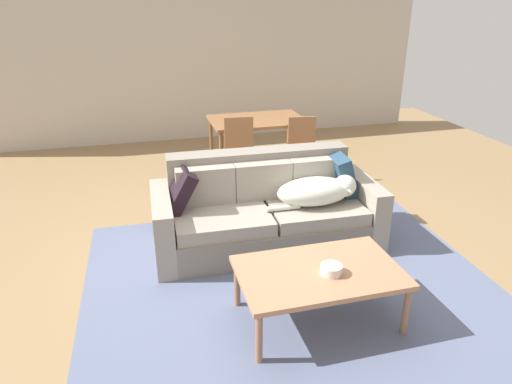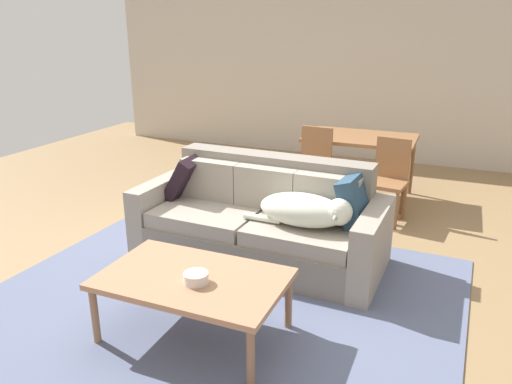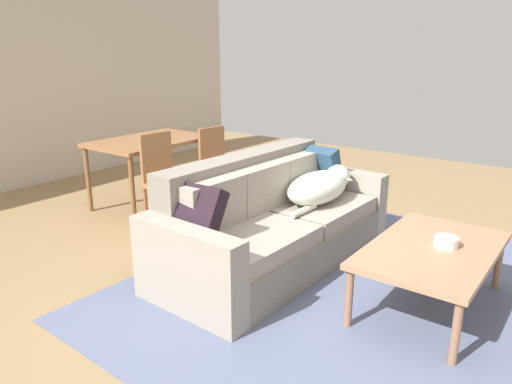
# 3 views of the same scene
# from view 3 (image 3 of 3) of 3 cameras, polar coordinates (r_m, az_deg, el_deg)

# --- Properties ---
(ground_plane) EXTENTS (10.00, 10.00, 0.00)m
(ground_plane) POSITION_cam_3_polar(r_m,az_deg,el_deg) (3.92, 1.32, -9.51)
(ground_plane) COLOR #93754F
(area_rug) EXTENTS (3.59, 3.20, 0.01)m
(area_rug) POSITION_cam_3_polar(r_m,az_deg,el_deg) (3.72, 13.06, -11.41)
(area_rug) COLOR slate
(area_rug) RESTS_ON ground
(couch) EXTENTS (2.22, 1.00, 0.89)m
(couch) POSITION_cam_3_polar(r_m,az_deg,el_deg) (3.97, 1.72, -3.81)
(couch) COLOR gray
(couch) RESTS_ON ground
(dog_on_left_cushion) EXTENTS (0.91, 0.40, 0.28)m
(dog_on_left_cushion) POSITION_cam_3_polar(r_m,az_deg,el_deg) (4.18, 7.67, 0.68)
(dog_on_left_cushion) COLOR silver
(dog_on_left_cushion) RESTS_ON couch
(throw_pillow_by_left_arm) EXTENTS (0.33, 0.43, 0.42)m
(throw_pillow_by_left_arm) POSITION_cam_3_polar(r_m,az_deg,el_deg) (3.33, -7.49, -2.68)
(throw_pillow_by_left_arm) COLOR black
(throw_pillow_by_left_arm) RESTS_ON couch
(throw_pillow_by_right_arm) EXTENTS (0.29, 0.44, 0.44)m
(throw_pillow_by_right_arm) POSITION_cam_3_polar(r_m,az_deg,el_deg) (4.56, 7.46, 2.73)
(throw_pillow_by_right_arm) COLOR navy
(throw_pillow_by_right_arm) RESTS_ON couch
(coffee_table) EXTENTS (1.21, 0.75, 0.45)m
(coffee_table) POSITION_cam_3_polar(r_m,az_deg,el_deg) (3.46, 20.22, -6.84)
(coffee_table) COLOR #AD7B58
(coffee_table) RESTS_ON ground
(bowl_on_coffee_table) EXTENTS (0.16, 0.16, 0.07)m
(bowl_on_coffee_table) POSITION_cam_3_polar(r_m,az_deg,el_deg) (3.48, 21.70, -5.53)
(bowl_on_coffee_table) COLOR silver
(bowl_on_coffee_table) RESTS_ON coffee_table
(dining_table) EXTENTS (1.27, 0.84, 0.76)m
(dining_table) POSITION_cam_3_polar(r_m,az_deg,el_deg) (5.50, -12.45, 5.39)
(dining_table) COLOR #90603B
(dining_table) RESTS_ON ground
(dining_chair_near_left) EXTENTS (0.43, 0.43, 0.94)m
(dining_chair_near_left) POSITION_cam_3_polar(r_m,az_deg,el_deg) (4.82, -10.91, 1.85)
(dining_chair_near_left) COLOR #90603B
(dining_chair_near_left) RESTS_ON ground
(dining_chair_near_right) EXTENTS (0.45, 0.45, 0.88)m
(dining_chair_near_right) POSITION_cam_3_polar(r_m,az_deg,el_deg) (5.42, -4.49, 3.44)
(dining_chair_near_right) COLOR #90603B
(dining_chair_near_right) RESTS_ON ground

